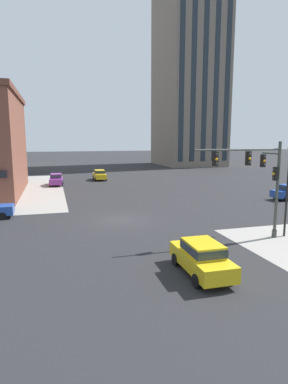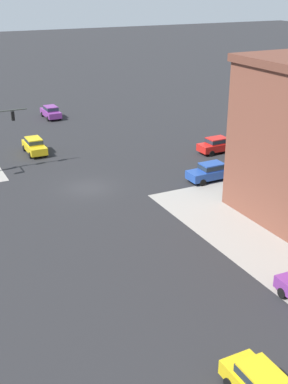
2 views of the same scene
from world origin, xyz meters
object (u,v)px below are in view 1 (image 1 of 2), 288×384
object	(u,v)px
car_cross_eastbound	(100,174)
traffic_signal_main	(261,175)
car_cross_far	(56,179)
street_lamp_corner_near	(288,181)
car_main_southbound_far	(202,256)

from	to	relation	value
car_cross_eastbound	traffic_signal_main	bearing A→B (deg)	-80.28
car_cross_eastbound	car_cross_far	world-z (taller)	same
traffic_signal_main	car_cross_far	world-z (taller)	traffic_signal_main
street_lamp_corner_near	traffic_signal_main	bearing A→B (deg)	174.35
car_cross_far	car_cross_eastbound	bearing A→B (deg)	32.36
car_main_southbound_far	car_cross_far	size ratio (longest dim) A/B	0.99
traffic_signal_main	car_cross_far	xyz separation A→B (m)	(-12.85, 30.03, -3.34)
street_lamp_corner_near	car_cross_eastbound	world-z (taller)	street_lamp_corner_near
traffic_signal_main	street_lamp_corner_near	size ratio (longest dim) A/B	1.05
street_lamp_corner_near	car_main_southbound_far	world-z (taller)	street_lamp_corner_near
traffic_signal_main	car_cross_eastbound	bearing A→B (deg)	99.72
street_lamp_corner_near	car_main_southbound_far	distance (m)	9.82
car_cross_far	traffic_signal_main	bearing A→B (deg)	-66.84
car_main_southbound_far	car_cross_far	distance (m)	35.12
street_lamp_corner_near	car_cross_far	xyz separation A→B (m)	(-14.84, 30.23, -2.90)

